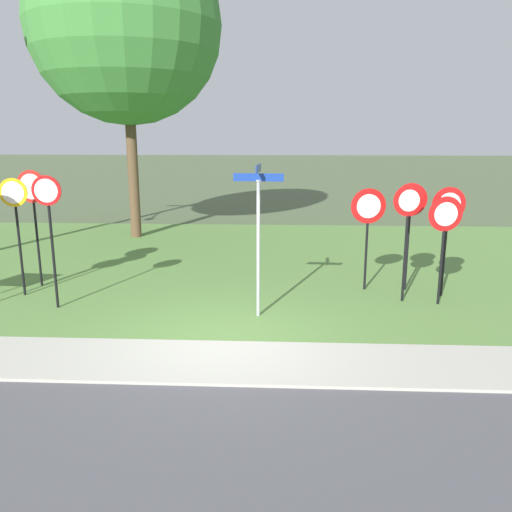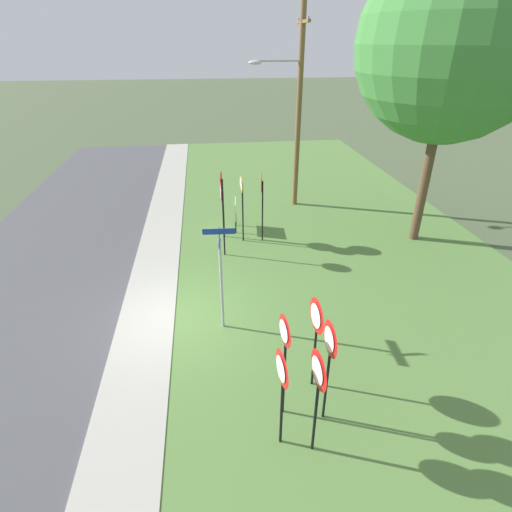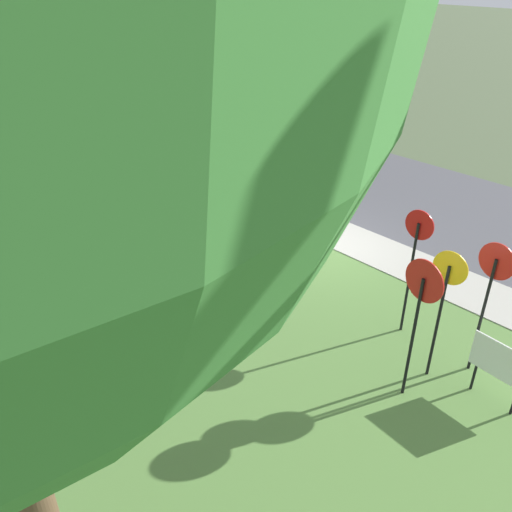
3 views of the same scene
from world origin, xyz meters
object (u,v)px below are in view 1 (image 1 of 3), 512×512
object	(u,v)px
yield_sign_far_right	(368,215)
oak_tree_left	(125,26)
stop_sign_near_right	(16,213)
yield_sign_far_left	(408,216)
stop_sign_far_center	(49,216)
yield_sign_near_right	(410,211)
stop_sign_near_left	(33,202)
yield_sign_center	(445,225)
street_name_post	(258,228)
yield_sign_near_left	(448,216)

from	to	relation	value
yield_sign_far_right	oak_tree_left	distance (m)	10.69
stop_sign_near_right	yield_sign_far_left	xyz separation A→B (m)	(8.46, -0.01, 0.01)
stop_sign_far_center	yield_sign_far_right	bearing A→B (deg)	13.83
yield_sign_near_right	yield_sign_far_left	xyz separation A→B (m)	(-0.24, -0.83, 0.02)
stop_sign_near_left	oak_tree_left	size ratio (longest dim) A/B	0.27
yield_sign_near_right	yield_sign_center	bearing A→B (deg)	-67.62
stop_sign_near_left	stop_sign_far_center	bearing A→B (deg)	-47.01
street_name_post	oak_tree_left	distance (m)	10.60
stop_sign_far_center	oak_tree_left	size ratio (longest dim) A/B	0.27
stop_sign_near_left	stop_sign_near_right	xyz separation A→B (m)	(-0.04, -0.76, -0.14)
stop_sign_near_left	stop_sign_near_right	world-z (taller)	stop_sign_near_left
stop_sign_near_left	yield_sign_near_left	world-z (taller)	stop_sign_near_left
stop_sign_near_right	oak_tree_left	size ratio (longest dim) A/B	0.26
stop_sign_near_right	yield_sign_far_left	distance (m)	8.46
yield_sign_near_left	oak_tree_left	xyz separation A→B (m)	(-8.75, 6.50, 5.12)
yield_sign_center	yield_sign_far_left	bearing A→B (deg)	158.16
oak_tree_left	stop_sign_near_left	bearing A→B (deg)	-95.83
yield_sign_far_left	street_name_post	world-z (taller)	street_name_post
yield_sign_center	stop_sign_near_left	bearing A→B (deg)	166.66
oak_tree_left	yield_sign_near_right	bearing A→B (deg)	-37.08
oak_tree_left	yield_sign_center	bearing A→B (deg)	-39.79
yield_sign_center	oak_tree_left	xyz separation A→B (m)	(-8.52, 7.09, 5.23)
yield_sign_near_left	oak_tree_left	bearing A→B (deg)	137.77
yield_sign_near_left	street_name_post	bearing A→B (deg)	-165.68
stop_sign_near_right	oak_tree_left	xyz separation A→B (m)	(0.67, 6.89, 5.08)
stop_sign_far_center	yield_sign_center	bearing A→B (deg)	4.48
street_name_post	yield_sign_far_right	bearing A→B (deg)	41.54
yield_sign_near_left	yield_sign_near_right	bearing A→B (deg)	143.85
stop_sign_far_center	stop_sign_near_left	bearing A→B (deg)	124.56
stop_sign_near_right	yield_sign_near_left	distance (m)	9.43
stop_sign_near_left	yield_sign_far_right	bearing A→B (deg)	8.99
yield_sign_near_left	yield_sign_center	bearing A→B (deg)	-117.52
yield_sign_far_left	oak_tree_left	size ratio (longest dim) A/B	0.25
stop_sign_near_right	street_name_post	bearing A→B (deg)	-13.69
yield_sign_near_right	yield_sign_center	xyz separation A→B (m)	(0.48, -1.01, -0.14)
street_name_post	oak_tree_left	bearing A→B (deg)	123.89
stop_sign_far_center	yield_sign_near_right	world-z (taller)	stop_sign_far_center
stop_sign_near_right	street_name_post	world-z (taller)	street_name_post
stop_sign_far_center	yield_sign_far_left	world-z (taller)	stop_sign_far_center
stop_sign_near_left	yield_sign_far_left	distance (m)	8.46
yield_sign_far_right	stop_sign_near_right	bearing A→B (deg)	-179.92
stop_sign_near_right	stop_sign_near_left	bearing A→B (deg)	84.74
yield_sign_far_left	yield_sign_far_right	bearing A→B (deg)	121.48
yield_sign_center	stop_sign_far_center	bearing A→B (deg)	176.95
stop_sign_near_left	yield_sign_near_left	bearing A→B (deg)	6.39
stop_sign_near_right	yield_sign_far_left	size ratio (longest dim) A/B	1.04
yield_sign_near_left	street_name_post	xyz separation A→B (m)	(-4.07, -1.48, -0.05)
yield_sign_near_left	yield_sign_far_left	distance (m)	1.04
stop_sign_far_center	street_name_post	size ratio (longest dim) A/B	0.92
stop_sign_near_left	oak_tree_left	world-z (taller)	oak_tree_left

